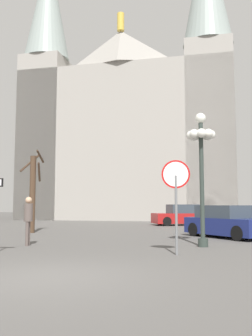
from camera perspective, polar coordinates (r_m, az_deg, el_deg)
The scene contains 8 objects.
ground_plane at distance 8.11m, azimuth -12.08°, elevation -16.33°, with size 120.00×120.00×0.00m, color #514F4C.
cathedral at distance 39.69m, azimuth 0.67°, elevation 5.72°, with size 22.10×14.66×30.07m.
stop_sign at distance 11.25m, azimuth 7.79°, elevation -2.95°, with size 0.87×0.08×2.87m.
street_lamp at distance 13.68m, azimuth 11.65°, elevation 2.48°, with size 1.05×1.05×4.88m.
bare_tree at distance 20.39m, azimuth -14.35°, elevation -3.51°, with size 1.31×1.29×4.42m.
parked_car_near_red at distance 27.26m, azimuth 8.87°, elevation -7.33°, with size 4.59×3.14×1.50m.
parked_car_far_navy at distance 17.54m, azimuth 15.35°, elevation -8.19°, with size 3.86×4.20×1.47m.
pedestrian_walking at distance 14.13m, azimuth -15.00°, elevation -7.21°, with size 0.32×0.32×1.79m.
Camera 1 is at (2.75, -7.48, 1.52)m, focal length 39.07 mm.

